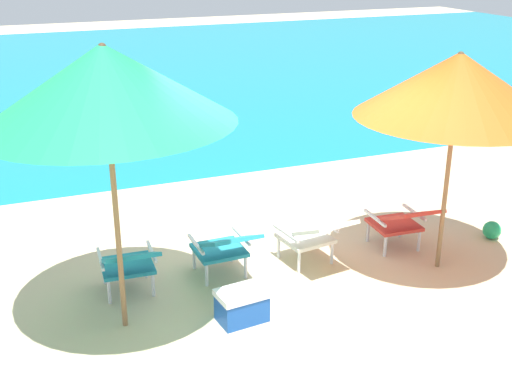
{
  "coord_description": "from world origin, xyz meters",
  "views": [
    {
      "loc": [
        -2.55,
        -5.83,
        3.41
      ],
      "look_at": [
        0.0,
        0.52,
        0.75
      ],
      "focal_mm": 45.93,
      "sensor_mm": 36.0,
      "label": 1
    }
  ],
  "objects": [
    {
      "name": "lounge_chair_near_left",
      "position": [
        -0.56,
        0.02,
        0.4
      ],
      "size": [
        0.56,
        0.89,
        0.68
      ],
      "color": "teal",
      "rests_on": "ground_plane"
    },
    {
      "name": "ocean_band",
      "position": [
        0.0,
        12.14,
        0.0
      ],
      "size": [
        40.0,
        18.0,
        0.01
      ],
      "primitive_type": "cube",
      "color": "teal",
      "rests_on": "ground_plane"
    },
    {
      "name": "beach_umbrella_right",
      "position": [
        1.75,
        -0.56,
        2.04
      ],
      "size": [
        2.92,
        2.92,
        2.37
      ],
      "color": "olive",
      "rests_on": "ground_plane"
    },
    {
      "name": "lounge_chair_near_right",
      "position": [
        0.46,
        -0.06,
        0.4
      ],
      "size": [
        0.65,
        0.94,
        0.68
      ],
      "color": "silver",
      "rests_on": "ground_plane"
    },
    {
      "name": "beach_umbrella_left",
      "position": [
        -1.72,
        -0.45,
        2.29
      ],
      "size": [
        3.04,
        3.04,
        2.65
      ],
      "color": "olive",
      "rests_on": "ground_plane"
    },
    {
      "name": "lounge_chair_far_left",
      "position": [
        -1.56,
        0.03,
        0.4
      ],
      "size": [
        0.58,
        0.9,
        0.68
      ],
      "color": "teal",
      "rests_on": "ground_plane"
    },
    {
      "name": "swim_buoy",
      "position": [
        -1.98,
        7.42,
        0.1
      ],
      "size": [
        1.6,
        0.18,
        0.18
      ],
      "primitive_type": "cylinder",
      "rotation": [
        0.0,
        1.57,
        0.0
      ],
      "color": "yellow",
      "rests_on": "ocean_band"
    },
    {
      "name": "lounge_chair_far_right",
      "position": [
        1.55,
        -0.11,
        0.4
      ],
      "size": [
        0.59,
        0.9,
        0.68
      ],
      "color": "red",
      "rests_on": "ground_plane"
    },
    {
      "name": "beach_ball",
      "position": [
        2.8,
        -0.2,
        0.11
      ],
      "size": [
        0.22,
        0.22,
        0.22
      ],
      "primitive_type": "sphere",
      "color": "#1E9E60",
      "rests_on": "ground_plane"
    },
    {
      "name": "ground_plane",
      "position": [
        0.0,
        4.0,
        0.0
      ],
      "size": [
        40.0,
        40.0,
        0.0
      ],
      "primitive_type": "plane",
      "color": "#CCB78E"
    },
    {
      "name": "cooler_box",
      "position": [
        -0.67,
        -0.78,
        0.16
      ],
      "size": [
        0.5,
        0.37,
        0.32
      ],
      "color": "#194CA5",
      "rests_on": "ground_plane"
    }
  ]
}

